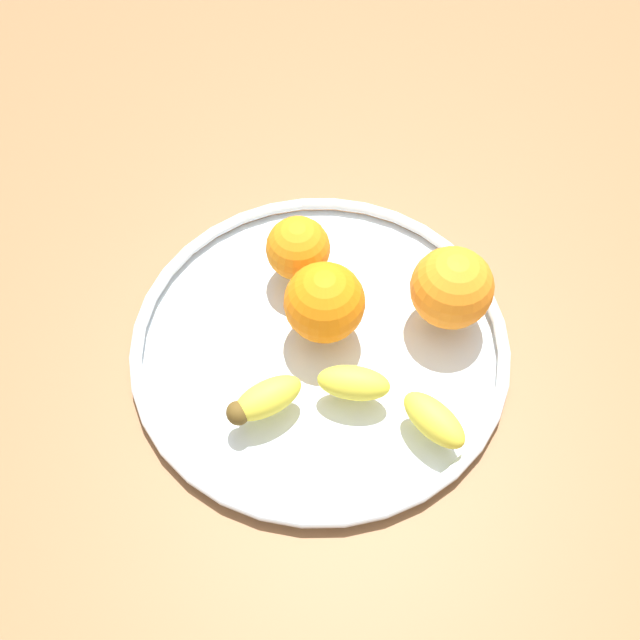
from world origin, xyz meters
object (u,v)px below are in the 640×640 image
(orange_center, at_px, (324,302))
(orange_front_right, at_px, (298,248))
(orange_front_left, at_px, (452,288))
(banana, at_px, (346,401))
(fruit_bowl, at_px, (320,342))

(orange_center, xyz_separation_m, orange_front_right, (0.02, -0.07, -0.01))
(orange_front_left, bearing_deg, banana, 40.02)
(orange_front_right, bearing_deg, banana, 99.28)
(orange_center, distance_m, orange_front_right, 0.07)
(fruit_bowl, bearing_deg, orange_front_right, -81.82)
(orange_center, relative_size, orange_front_right, 1.19)
(orange_center, bearing_deg, orange_front_left, -178.86)
(banana, bearing_deg, orange_center, -69.79)
(orange_front_right, bearing_deg, fruit_bowl, 98.18)
(fruit_bowl, relative_size, orange_center, 4.79)
(fruit_bowl, height_order, orange_front_right, orange_front_right)
(orange_center, relative_size, orange_front_left, 0.97)
(fruit_bowl, distance_m, orange_front_right, 0.09)
(fruit_bowl, distance_m, banana, 0.08)
(banana, relative_size, orange_front_left, 2.73)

